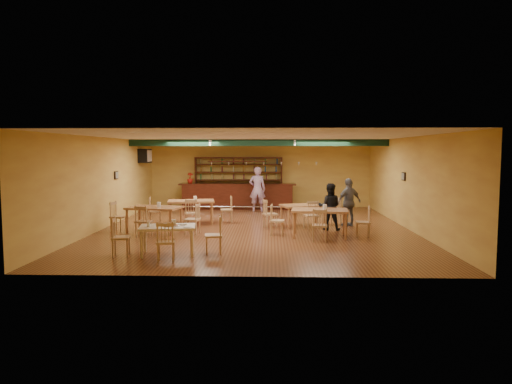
{
  "coord_description": "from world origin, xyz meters",
  "views": [
    {
      "loc": [
        0.5,
        -15.24,
        2.54
      ],
      "look_at": [
        -0.01,
        0.6,
        1.15
      ],
      "focal_mm": 32.6,
      "sensor_mm": 36.0,
      "label": 1
    }
  ],
  "objects_px": {
    "dining_table_c": "(155,220)",
    "bar_counter": "(238,196)",
    "dining_table_b": "(303,215)",
    "dining_table_d": "(320,223)",
    "near_table": "(168,240)",
    "patron_bar": "(257,189)",
    "dining_table_a": "(191,212)",
    "patron_right_a": "(329,207)"
  },
  "relations": [
    {
      "from": "bar_counter",
      "to": "dining_table_a",
      "type": "relative_size",
      "value": 3.16
    },
    {
      "from": "bar_counter",
      "to": "dining_table_b",
      "type": "height_order",
      "value": "bar_counter"
    },
    {
      "from": "patron_bar",
      "to": "near_table",
      "type": "bearing_deg",
      "value": 76.63
    },
    {
      "from": "dining_table_b",
      "to": "near_table",
      "type": "distance_m",
      "value": 5.83
    },
    {
      "from": "dining_table_a",
      "to": "near_table",
      "type": "bearing_deg",
      "value": -96.28
    },
    {
      "from": "dining_table_b",
      "to": "near_table",
      "type": "xyz_separation_m",
      "value": [
        -3.63,
        -4.57,
        -0.01
      ]
    },
    {
      "from": "near_table",
      "to": "patron_right_a",
      "type": "relative_size",
      "value": 0.88
    },
    {
      "from": "bar_counter",
      "to": "dining_table_a",
      "type": "height_order",
      "value": "bar_counter"
    },
    {
      "from": "near_table",
      "to": "patron_right_a",
      "type": "height_order",
      "value": "patron_right_a"
    },
    {
      "from": "bar_counter",
      "to": "near_table",
      "type": "distance_m",
      "value": 9.27
    },
    {
      "from": "dining_table_a",
      "to": "dining_table_c",
      "type": "xyz_separation_m",
      "value": [
        -0.82,
        -1.94,
        -0.0
      ]
    },
    {
      "from": "dining_table_b",
      "to": "dining_table_c",
      "type": "distance_m",
      "value": 4.95
    },
    {
      "from": "dining_table_c",
      "to": "bar_counter",
      "type": "bearing_deg",
      "value": 81.69
    },
    {
      "from": "patron_right_a",
      "to": "patron_bar",
      "type": "bearing_deg",
      "value": -54.84
    },
    {
      "from": "dining_table_d",
      "to": "dining_table_a",
      "type": "bearing_deg",
      "value": 155.36
    },
    {
      "from": "bar_counter",
      "to": "dining_table_b",
      "type": "distance_m",
      "value": 5.3
    },
    {
      "from": "bar_counter",
      "to": "dining_table_a",
      "type": "bearing_deg",
      "value": -108.24
    },
    {
      "from": "dining_table_b",
      "to": "dining_table_c",
      "type": "height_order",
      "value": "dining_table_c"
    },
    {
      "from": "dining_table_b",
      "to": "dining_table_d",
      "type": "distance_m",
      "value": 2.04
    },
    {
      "from": "dining_table_d",
      "to": "dining_table_b",
      "type": "bearing_deg",
      "value": 105.89
    },
    {
      "from": "dining_table_a",
      "to": "patron_right_a",
      "type": "bearing_deg",
      "value": -25.06
    },
    {
      "from": "dining_table_a",
      "to": "patron_bar",
      "type": "bearing_deg",
      "value": 46.06
    },
    {
      "from": "bar_counter",
      "to": "patron_bar",
      "type": "height_order",
      "value": "patron_bar"
    },
    {
      "from": "dining_table_c",
      "to": "near_table",
      "type": "height_order",
      "value": "dining_table_c"
    },
    {
      "from": "dining_table_c",
      "to": "dining_table_d",
      "type": "bearing_deg",
      "value": 5.07
    },
    {
      "from": "dining_table_b",
      "to": "near_table",
      "type": "bearing_deg",
      "value": -146.78
    },
    {
      "from": "patron_right_a",
      "to": "dining_table_a",
      "type": "bearing_deg",
      "value": -8.4
    },
    {
      "from": "bar_counter",
      "to": "dining_table_c",
      "type": "distance_m",
      "value": 6.46
    },
    {
      "from": "dining_table_a",
      "to": "dining_table_b",
      "type": "xyz_separation_m",
      "value": [
        3.92,
        -0.5,
        -0.04
      ]
    },
    {
      "from": "dining_table_b",
      "to": "patron_right_a",
      "type": "relative_size",
      "value": 0.96
    },
    {
      "from": "bar_counter",
      "to": "dining_table_c",
      "type": "bearing_deg",
      "value": -109.72
    },
    {
      "from": "dining_table_b",
      "to": "near_table",
      "type": "relative_size",
      "value": 1.09
    },
    {
      "from": "near_table",
      "to": "patron_bar",
      "type": "xyz_separation_m",
      "value": [
        1.96,
        8.38,
        0.59
      ]
    },
    {
      "from": "dining_table_a",
      "to": "dining_table_b",
      "type": "height_order",
      "value": "dining_table_a"
    },
    {
      "from": "dining_table_b",
      "to": "dining_table_d",
      "type": "bearing_deg",
      "value": -98.22
    },
    {
      "from": "patron_bar",
      "to": "dining_table_d",
      "type": "bearing_deg",
      "value": 108.97
    },
    {
      "from": "bar_counter",
      "to": "patron_right_a",
      "type": "xyz_separation_m",
      "value": [
        3.36,
        -5.44,
        0.19
      ]
    },
    {
      "from": "dining_table_c",
      "to": "patron_bar",
      "type": "bearing_deg",
      "value": 71.08
    },
    {
      "from": "dining_table_b",
      "to": "near_table",
      "type": "height_order",
      "value": "dining_table_b"
    },
    {
      "from": "dining_table_a",
      "to": "dining_table_d",
      "type": "bearing_deg",
      "value": -40.02
    },
    {
      "from": "dining_table_b",
      "to": "patron_bar",
      "type": "height_order",
      "value": "patron_bar"
    },
    {
      "from": "bar_counter",
      "to": "patron_bar",
      "type": "xyz_separation_m",
      "value": [
        0.9,
        -0.83,
        0.38
      ]
    }
  ]
}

